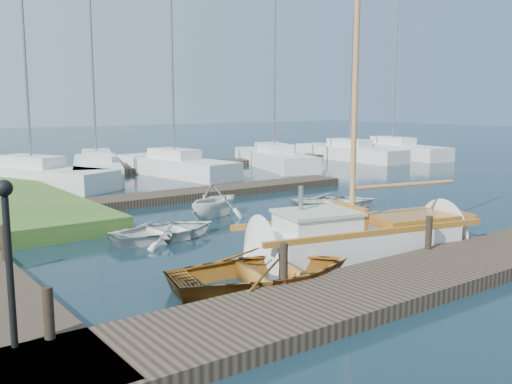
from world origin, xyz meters
TOP-DOWN VIEW (x-y plane):
  - ground at (0.00, 0.00)m, footprint 160.00×160.00m
  - near_dock at (0.00, -6.00)m, footprint 18.00×2.20m
  - far_dock at (2.00, 6.50)m, footprint 14.00×1.60m
  - pontoon at (10.00, 16.00)m, footprint 30.00×1.60m
  - mooring_post_0 at (-7.50, -5.00)m, footprint 0.16×0.16m
  - mooring_post_1 at (-3.00, -5.00)m, footprint 0.16×0.16m
  - mooring_post_2 at (1.50, -5.00)m, footprint 0.16×0.16m
  - mooring_post_4 at (-7.00, 0.00)m, footprint 0.16×0.16m
  - lamp_post at (-8.00, -5.00)m, footprint 0.24×0.24m
  - sailboat at (0.82, -3.52)m, footprint 7.40×3.42m
  - dinghy at (-2.86, -4.22)m, footprint 4.58×3.72m
  - tender_a at (-2.58, 0.80)m, footprint 3.22×2.34m
  - tender_b at (0.31, 2.78)m, footprint 3.13×2.94m
  - tender_c at (4.60, 1.44)m, footprint 3.80×3.39m
  - marina_boat_0 at (-2.70, 13.79)m, footprint 5.66×9.05m
  - marina_boat_1 at (0.75, 14.76)m, footprint 4.90×8.69m
  - marina_boat_2 at (4.48, 13.41)m, footprint 3.51×8.47m
  - marina_boat_4 at (11.28, 13.53)m, footprint 4.72×9.07m
  - marina_boat_6 at (18.00, 13.87)m, footprint 2.29×8.49m
  - marina_boat_7 at (22.22, 13.73)m, footprint 3.54×9.75m

SIDE VIEW (x-z plane):
  - ground at x=0.00m, z-range 0.00..0.00m
  - near_dock at x=0.00m, z-range 0.00..0.30m
  - far_dock at x=2.00m, z-range 0.00..0.30m
  - pontoon at x=10.00m, z-range 0.00..0.30m
  - tender_c at x=4.60m, z-range 0.00..0.65m
  - tender_a at x=-2.58m, z-range 0.00..0.65m
  - sailboat at x=0.82m, z-range -4.57..5.26m
  - dinghy at x=-2.86m, z-range 0.00..0.84m
  - marina_boat_6 at x=18.00m, z-range -4.14..5.25m
  - marina_boat_1 at x=0.75m, z-range -4.47..5.59m
  - marina_boat_4 at x=11.28m, z-range -4.61..5.73m
  - marina_boat_7 at x=22.22m, z-range -5.37..6.51m
  - marina_boat_0 at x=-2.70m, z-range -5.35..6.50m
  - marina_boat_2 at x=4.48m, z-range -5.50..6.66m
  - tender_b at x=0.31m, z-range 0.00..1.31m
  - mooring_post_0 at x=-7.50m, z-range 0.30..1.10m
  - mooring_post_1 at x=-3.00m, z-range 0.30..1.10m
  - mooring_post_2 at x=1.50m, z-range 0.30..1.10m
  - mooring_post_4 at x=-7.00m, z-range 0.30..1.10m
  - lamp_post at x=-8.00m, z-range 0.65..3.09m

